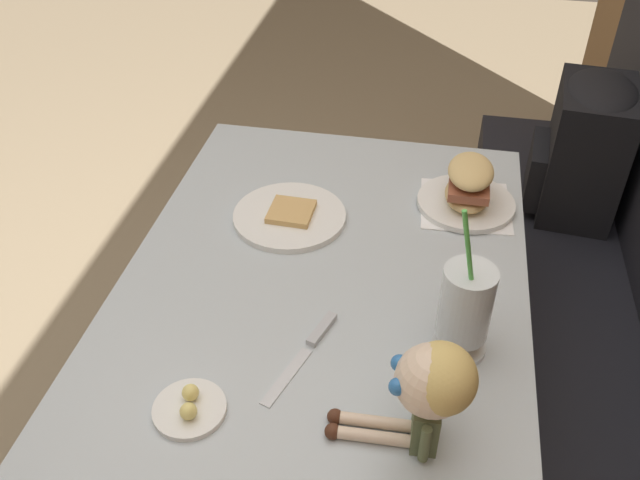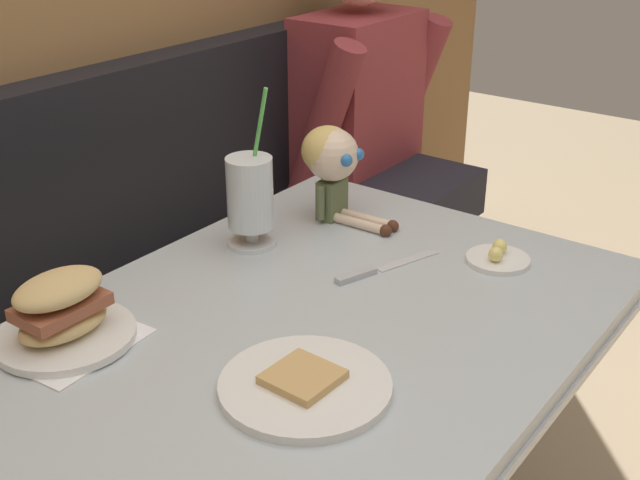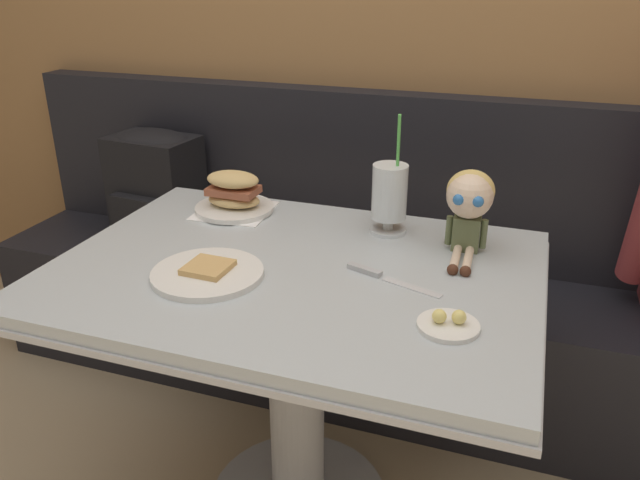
{
  "view_description": "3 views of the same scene",
  "coord_description": "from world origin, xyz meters",
  "px_view_note": "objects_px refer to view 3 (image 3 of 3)",
  "views": [
    {
      "loc": [
        1.01,
        0.36,
        1.64
      ],
      "look_at": [
        -0.03,
        0.16,
        0.8
      ],
      "focal_mm": 38.08,
      "sensor_mm": 36.0,
      "label": 1
    },
    {
      "loc": [
        -0.92,
        -0.52,
        1.43
      ],
      "look_at": [
        0.06,
        0.21,
        0.86
      ],
      "focal_mm": 45.66,
      "sensor_mm": 36.0,
      "label": 2
    },
    {
      "loc": [
        0.48,
        -1.03,
        1.38
      ],
      "look_at": [
        0.08,
        0.14,
        0.83
      ],
      "focal_mm": 35.3,
      "sensor_mm": 36.0,
      "label": 3
    }
  ],
  "objects_px": {
    "seated_doll": "(469,200)",
    "butter_saucer": "(448,324)",
    "butter_knife": "(377,274)",
    "sandwich_plate": "(234,196)",
    "backpack": "(155,185)",
    "toast_plate": "(208,273)",
    "milkshake_glass": "(389,195)"
  },
  "relations": [
    {
      "from": "milkshake_glass",
      "to": "butter_saucer",
      "type": "relative_size",
      "value": 2.62
    },
    {
      "from": "milkshake_glass",
      "to": "toast_plate",
      "type": "bearing_deg",
      "value": -130.12
    },
    {
      "from": "sandwich_plate",
      "to": "seated_doll",
      "type": "bearing_deg",
      "value": -4.45
    },
    {
      "from": "butter_saucer",
      "to": "butter_knife",
      "type": "relative_size",
      "value": 0.52
    },
    {
      "from": "butter_knife",
      "to": "butter_saucer",
      "type": "bearing_deg",
      "value": -42.23
    },
    {
      "from": "toast_plate",
      "to": "milkshake_glass",
      "type": "relative_size",
      "value": 0.8
    },
    {
      "from": "butter_knife",
      "to": "backpack",
      "type": "bearing_deg",
      "value": 148.44
    },
    {
      "from": "toast_plate",
      "to": "sandwich_plate",
      "type": "bearing_deg",
      "value": 107.78
    },
    {
      "from": "toast_plate",
      "to": "seated_doll",
      "type": "height_order",
      "value": "seated_doll"
    },
    {
      "from": "sandwich_plate",
      "to": "backpack",
      "type": "distance_m",
      "value": 0.6
    },
    {
      "from": "backpack",
      "to": "seated_doll",
      "type": "bearing_deg",
      "value": -18.72
    },
    {
      "from": "sandwich_plate",
      "to": "backpack",
      "type": "height_order",
      "value": "sandwich_plate"
    },
    {
      "from": "butter_knife",
      "to": "seated_doll",
      "type": "height_order",
      "value": "seated_doll"
    },
    {
      "from": "sandwich_plate",
      "to": "butter_saucer",
      "type": "height_order",
      "value": "sandwich_plate"
    },
    {
      "from": "sandwich_plate",
      "to": "seated_doll",
      "type": "relative_size",
      "value": 1.0
    },
    {
      "from": "butter_knife",
      "to": "backpack",
      "type": "relative_size",
      "value": 0.57
    },
    {
      "from": "sandwich_plate",
      "to": "butter_saucer",
      "type": "relative_size",
      "value": 1.83
    },
    {
      "from": "toast_plate",
      "to": "butter_knife",
      "type": "xyz_separation_m",
      "value": [
        0.36,
        0.12,
        -0.0
      ]
    },
    {
      "from": "milkshake_glass",
      "to": "backpack",
      "type": "height_order",
      "value": "milkshake_glass"
    },
    {
      "from": "backpack",
      "to": "sandwich_plate",
      "type": "bearing_deg",
      "value": -34.55
    },
    {
      "from": "toast_plate",
      "to": "backpack",
      "type": "relative_size",
      "value": 0.62
    },
    {
      "from": "toast_plate",
      "to": "butter_knife",
      "type": "distance_m",
      "value": 0.38
    },
    {
      "from": "seated_doll",
      "to": "butter_saucer",
      "type": "bearing_deg",
      "value": -87.41
    },
    {
      "from": "sandwich_plate",
      "to": "butter_knife",
      "type": "relative_size",
      "value": 0.96
    },
    {
      "from": "butter_saucer",
      "to": "toast_plate",
      "type": "bearing_deg",
      "value": 175.52
    },
    {
      "from": "seated_doll",
      "to": "backpack",
      "type": "distance_m",
      "value": 1.21
    },
    {
      "from": "backpack",
      "to": "butter_knife",
      "type": "bearing_deg",
      "value": -31.56
    },
    {
      "from": "milkshake_glass",
      "to": "butter_saucer",
      "type": "distance_m",
      "value": 0.48
    },
    {
      "from": "toast_plate",
      "to": "milkshake_glass",
      "type": "xyz_separation_m",
      "value": [
        0.32,
        0.38,
        0.09
      ]
    },
    {
      "from": "milkshake_glass",
      "to": "backpack",
      "type": "relative_size",
      "value": 0.78
    },
    {
      "from": "milkshake_glass",
      "to": "seated_doll",
      "type": "relative_size",
      "value": 1.43
    },
    {
      "from": "butter_saucer",
      "to": "butter_knife",
      "type": "xyz_separation_m",
      "value": [
        -0.18,
        0.17,
        -0.0
      ]
    }
  ]
}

